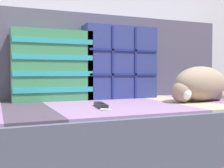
{
  "coord_description": "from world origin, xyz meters",
  "views": [
    {
      "loc": [
        -0.42,
        -1.22,
        0.59
      ],
      "look_at": [
        0.09,
        0.02,
        0.53
      ],
      "focal_mm": 45.0,
      "sensor_mm": 36.0,
      "label": 1
    }
  ],
  "objects_px": {
    "throw_pillow_striped": "(52,66)",
    "sleeping_cat": "(199,85)",
    "couch": "(89,147)",
    "game_remote_far": "(101,105)",
    "throw_pillow_quilted": "(120,63)"
  },
  "relations": [
    {
      "from": "throw_pillow_quilted",
      "to": "sleeping_cat",
      "type": "xyz_separation_m",
      "value": [
        0.32,
        -0.34,
        -0.13
      ]
    },
    {
      "from": "throw_pillow_quilted",
      "to": "game_remote_far",
      "type": "relative_size",
      "value": 2.12
    },
    {
      "from": "throw_pillow_striped",
      "to": "game_remote_far",
      "type": "relative_size",
      "value": 2.05
    },
    {
      "from": "couch",
      "to": "game_remote_far",
      "type": "bearing_deg",
      "value": -86.78
    },
    {
      "from": "couch",
      "to": "game_remote_far",
      "type": "height_order",
      "value": "game_remote_far"
    },
    {
      "from": "throw_pillow_quilted",
      "to": "game_remote_far",
      "type": "height_order",
      "value": "throw_pillow_quilted"
    },
    {
      "from": "couch",
      "to": "sleeping_cat",
      "type": "distance_m",
      "value": 0.67
    },
    {
      "from": "couch",
      "to": "game_remote_far",
      "type": "relative_size",
      "value": 10.2
    },
    {
      "from": "throw_pillow_striped",
      "to": "sleeping_cat",
      "type": "bearing_deg",
      "value": -24.84
    },
    {
      "from": "throw_pillow_striped",
      "to": "game_remote_far",
      "type": "xyz_separation_m",
      "value": [
        0.14,
        -0.38,
        -0.18
      ]
    },
    {
      "from": "sleeping_cat",
      "to": "game_remote_far",
      "type": "bearing_deg",
      "value": -175.29
    },
    {
      "from": "sleeping_cat",
      "to": "game_remote_far",
      "type": "height_order",
      "value": "sleeping_cat"
    },
    {
      "from": "throw_pillow_striped",
      "to": "sleeping_cat",
      "type": "distance_m",
      "value": 0.81
    },
    {
      "from": "couch",
      "to": "throw_pillow_striped",
      "type": "distance_m",
      "value": 0.49
    },
    {
      "from": "couch",
      "to": "sleeping_cat",
      "type": "height_order",
      "value": "sleeping_cat"
    }
  ]
}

